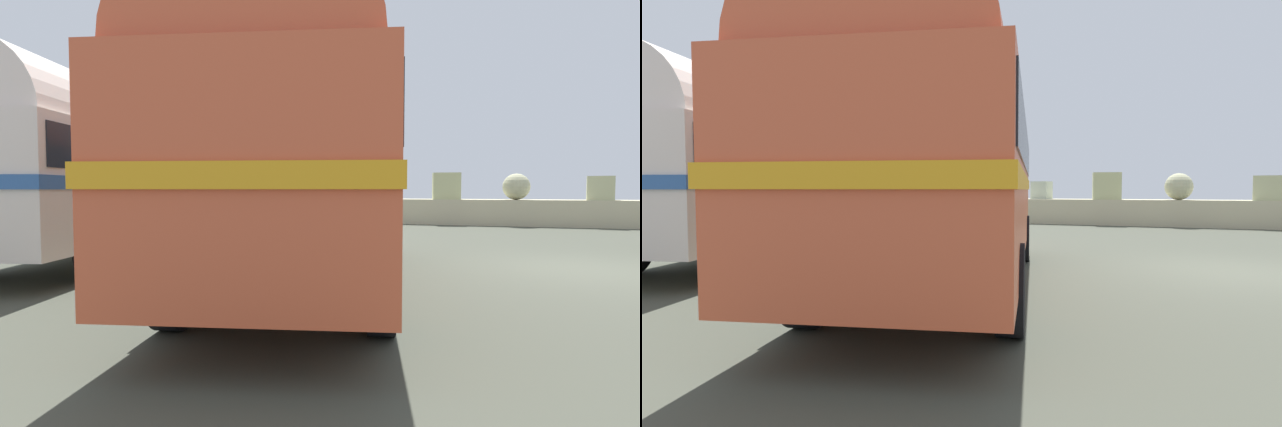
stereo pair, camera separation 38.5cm
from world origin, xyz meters
The scene contains 4 objects.
ground centered at (0.00, 0.00, 0.01)m, with size 32.00×26.00×0.02m.
breakwater centered at (0.04, 11.78, 0.70)m, with size 31.36×2.03×2.35m.
vintage_coach centered at (-4.56, -2.87, 2.05)m, with size 4.20×8.90×3.70m.
second_coach centered at (-9.77, -1.32, 2.05)m, with size 4.52×8.91×3.70m.
Camera 1 is at (-2.03, -10.04, 1.52)m, focal length 27.02 mm.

